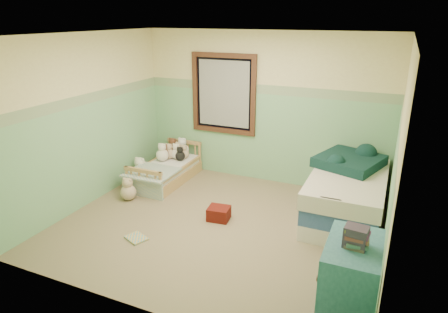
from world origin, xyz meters
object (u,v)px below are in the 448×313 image
at_px(plush_floor_cream, 140,172).
at_px(plush_floor_tan, 128,192).
at_px(dresser, 350,281).
at_px(floor_book, 136,238).
at_px(toddler_bed_frame, 166,176).
at_px(twin_bed_frame, 346,209).
at_px(red_pillow, 219,213).

xyz_separation_m(plush_floor_cream, plush_floor_tan, (0.28, -0.73, -0.02)).
relative_size(dresser, floor_book, 2.89).
bearing_deg(plush_floor_tan, toddler_bed_frame, 81.02).
bearing_deg(dresser, twin_bed_frame, 98.19).
relative_size(plush_floor_cream, red_pillow, 0.95).
bearing_deg(dresser, floor_book, 172.99).
distance_m(dresser, red_pillow, 2.29).
distance_m(toddler_bed_frame, plush_floor_tan, 0.89).
bearing_deg(plush_floor_cream, plush_floor_tan, -68.62).
distance_m(toddler_bed_frame, floor_book, 1.92).
relative_size(plush_floor_tan, red_pillow, 0.83).
relative_size(toddler_bed_frame, plush_floor_cream, 4.94).
bearing_deg(toddler_bed_frame, dresser, -32.68).
relative_size(red_pillow, floor_book, 1.09).
distance_m(plush_floor_cream, twin_bed_frame, 3.45).
height_order(plush_floor_cream, dresser, dresser).
bearing_deg(twin_bed_frame, floor_book, -143.89).
xyz_separation_m(plush_floor_cream, twin_bed_frame, (3.44, 0.08, -0.03)).
xyz_separation_m(toddler_bed_frame, plush_floor_tan, (-0.14, -0.88, 0.03)).
distance_m(twin_bed_frame, floor_book, 2.93).
bearing_deg(toddler_bed_frame, floor_book, -70.01).
bearing_deg(plush_floor_tan, floor_book, -49.13).
bearing_deg(dresser, plush_floor_cream, 152.20).
distance_m(toddler_bed_frame, plush_floor_cream, 0.45).
relative_size(plush_floor_tan, twin_bed_frame, 0.13).
distance_m(plush_floor_cream, red_pillow, 1.98).
bearing_deg(plush_floor_cream, twin_bed_frame, 1.34).
bearing_deg(red_pillow, floor_book, -129.82).
bearing_deg(floor_book, toddler_bed_frame, 132.93).
bearing_deg(dresser, red_pillow, 147.14).
height_order(toddler_bed_frame, dresser, dresser).
height_order(twin_bed_frame, dresser, dresser).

